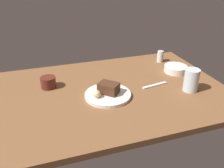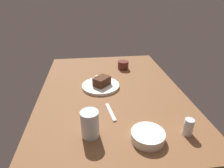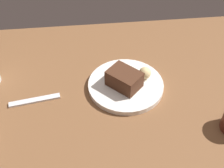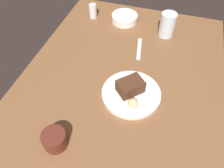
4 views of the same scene
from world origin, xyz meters
The scene contains 9 objects.
dining_table centered at (0.00, 0.00, 1.50)cm, with size 120.00×84.00×3.00cm, color brown.
dessert_plate centered at (4.35, 5.96, 3.83)cm, with size 23.24×23.24×1.66cm, color white.
chocolate_cake_slice centered at (3.70, 5.22, 7.29)cm, with size 9.66×6.94×5.26cm, color #472819.
bread_roll centered at (10.56, 7.99, 6.55)cm, with size 3.78×3.78×3.78cm, color #DBC184.
salt_shaker centered at (-42.72, -27.41, 6.69)cm, with size 4.19×4.19×7.49cm.
water_glass centered at (-38.44, 13.35, 8.95)cm, with size 7.60×7.60×11.91cm, color silver.
side_bowl centered at (-43.90, -9.71, 4.91)cm, with size 13.89×13.89×3.83cm, color white.
coffee_cup centered at (31.69, -13.08, 6.02)cm, with size 8.01×8.01×6.05cm, color #562319.
dessert_spoon centered at (-23.33, 3.08, 3.35)cm, with size 15.00×1.80×0.70cm, color silver.
Camera 1 is at (34.86, 105.37, 63.85)cm, focal length 38.39 mm.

